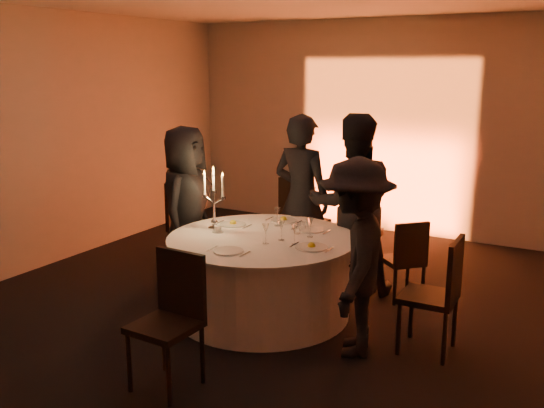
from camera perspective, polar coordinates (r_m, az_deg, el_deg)
The scene contains 28 objects.
floor at distance 6.00m, azimuth -0.94°, elevation -10.20°, with size 7.00×7.00×0.00m, color black.
wall_back at distance 8.77m, azimuth 10.60°, elevation 7.12°, with size 7.00×7.00×0.00m, color #B4AEA7.
wall_left at distance 7.53m, azimuth -21.29°, elevation 5.53°, with size 7.00×7.00×0.00m, color #B4AEA7.
uplighter_fixture at distance 8.75m, azimuth 9.58°, elevation -2.52°, with size 0.25×0.12×0.10m, color black.
banquet_table at distance 5.86m, azimuth -0.95°, elevation -6.74°, with size 1.80×1.80×0.77m.
chair_left at distance 7.27m, azimuth -8.61°, elevation -1.27°, with size 0.62×0.62×1.04m.
chair_back_left at distance 7.26m, azimuth 2.69°, elevation -1.09°, with size 0.54×0.54×1.05m.
chair_back_right at distance 6.29m, azimuth 12.49°, elevation -4.82°, with size 0.52×0.52×0.85m.
chair_right at distance 5.20m, azimuth 15.48°, elevation -7.74°, with size 0.44×0.44×1.00m.
chair_front at distance 4.62m, azimuth -9.40°, elevation -9.96°, with size 0.46×0.46×1.01m.
guest_left at distance 6.53m, azimuth -8.12°, elevation -0.33°, with size 0.85×0.56×1.75m, color black.
guest_back_left at distance 6.64m, azimuth 2.81°, elevation 0.51°, with size 0.68×0.44×1.86m, color black.
guest_back_right at distance 6.33m, azimuth 7.55°, elevation -0.06°, with size 0.92×0.72×1.89m, color black.
guest_right at distance 5.01m, azimuth 7.86°, elevation -5.02°, with size 1.06×0.61×1.65m, color black.
plate_left at distance 6.17m, azimuth -3.69°, elevation -1.82°, with size 0.35×0.26×0.08m.
plate_back_left at distance 6.31m, azimuth 1.10°, elevation -1.47°, with size 0.36×0.27×0.08m.
plate_back_right at distance 5.97m, azimuth 3.67°, elevation -2.43°, with size 0.35×0.27×0.01m.
plate_right at distance 5.41m, azimuth 3.73°, elevation -3.98°, with size 0.36×0.29×0.08m.
plate_front at distance 5.30m, azimuth -4.12°, elevation -4.44°, with size 0.36×0.26×0.01m.
coffee_cup at distance 5.91m, azimuth -5.12°, elevation -2.38°, with size 0.11×0.11×0.07m.
candelabra at distance 5.98m, azimuth -5.48°, elevation -0.32°, with size 0.27×0.13×0.64m.
wine_glass_a at distance 5.60m, azimuth 0.89°, elevation -2.07°, with size 0.07×0.07×0.19m.
wine_glass_b at distance 5.48m, azimuth -0.60°, elevation -2.42°, with size 0.07×0.07×0.19m.
wine_glass_c at distance 5.70m, azimuth 3.61°, elevation -1.81°, with size 0.07×0.07×0.19m.
wine_glass_d at distance 6.09m, azimuth 0.50°, elevation -0.82°, with size 0.07×0.07×0.19m.
wine_glass_e at distance 5.47m, azimuth 2.15°, elevation -2.44°, with size 0.07×0.07×0.19m.
tumbler_a at distance 5.84m, azimuth 2.39°, elevation -2.38°, with size 0.07×0.07×0.09m, color white.
tumbler_b at distance 5.95m, azimuth 2.92°, elevation -2.10°, with size 0.07×0.07×0.09m, color white.
Camera 1 is at (2.76, -4.78, 2.36)m, focal length 40.00 mm.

